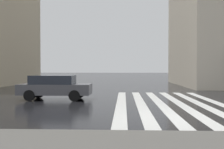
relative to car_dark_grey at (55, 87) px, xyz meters
name	(u,v)px	position (x,y,z in m)	size (l,w,h in m)	color
ground_plane	(179,117)	(-5.50, -6.06, -0.76)	(220.00, 220.00, 0.00)	black
zebra_crossing	(170,103)	(-1.50, -6.37, -0.75)	(13.00, 5.50, 0.01)	silver
car_dark_grey	(55,87)	(0.00, 0.00, 0.00)	(1.85, 4.10, 1.41)	#4C4C51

